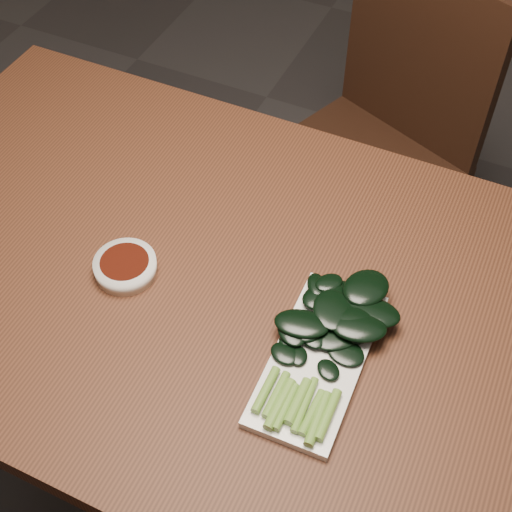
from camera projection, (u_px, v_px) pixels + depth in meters
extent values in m
plane|color=#312F2F|center=(247.00, 474.00, 1.71)|extent=(6.00, 6.00, 0.00)
cube|color=#472414|center=(243.00, 293.00, 1.15)|extent=(1.40, 0.80, 0.04)
cylinder|color=#472414|center=(76.00, 198.00, 1.81)|extent=(0.05, 0.05, 0.71)
cube|color=black|center=(356.00, 171.00, 1.76)|extent=(0.54, 0.54, 0.04)
cylinder|color=black|center=(255.00, 229.00, 1.94)|extent=(0.04, 0.04, 0.41)
cylinder|color=black|center=(351.00, 306.00, 1.77)|extent=(0.04, 0.04, 0.41)
cylinder|color=black|center=(343.00, 167.00, 2.09)|extent=(0.04, 0.04, 0.41)
cylinder|color=black|center=(439.00, 233.00, 1.93)|extent=(0.04, 0.04, 0.41)
cube|color=black|center=(421.00, 57.00, 1.66)|extent=(0.40, 0.18, 0.44)
cylinder|color=white|center=(125.00, 267.00, 1.14)|extent=(0.10, 0.10, 0.03)
cylinder|color=#3D0F05|center=(124.00, 262.00, 1.13)|extent=(0.08, 0.08, 0.00)
cube|color=white|center=(318.00, 359.00, 1.04)|extent=(0.14, 0.29, 0.01)
cylinder|color=olive|center=(266.00, 390.00, 0.99)|extent=(0.01, 0.07, 0.01)
cylinder|color=olive|center=(276.00, 395.00, 0.99)|extent=(0.01, 0.07, 0.01)
cylinder|color=olive|center=(280.00, 404.00, 0.98)|extent=(0.02, 0.08, 0.01)
cylinder|color=olive|center=(286.00, 407.00, 0.97)|extent=(0.01, 0.07, 0.01)
cylinder|color=olive|center=(298.00, 401.00, 0.98)|extent=(0.02, 0.07, 0.02)
cylinder|color=olive|center=(305.00, 405.00, 0.98)|extent=(0.02, 0.09, 0.01)
cylinder|color=olive|center=(312.00, 412.00, 0.97)|extent=(0.01, 0.07, 0.01)
cylinder|color=olive|center=(318.00, 419.00, 0.96)|extent=(0.02, 0.08, 0.01)
cylinder|color=olive|center=(328.00, 415.00, 0.97)|extent=(0.02, 0.08, 0.01)
ellipsoid|color=black|center=(292.00, 330.00, 1.05)|extent=(0.07, 0.07, 0.01)
ellipsoid|color=black|center=(306.00, 329.00, 1.05)|extent=(0.06, 0.06, 0.01)
ellipsoid|color=black|center=(338.00, 322.00, 1.05)|extent=(0.05, 0.04, 0.01)
ellipsoid|color=black|center=(302.00, 324.00, 1.05)|extent=(0.09, 0.07, 0.01)
ellipsoid|color=black|center=(329.00, 282.00, 1.09)|extent=(0.05, 0.06, 0.01)
ellipsoid|color=black|center=(333.00, 310.00, 1.06)|extent=(0.09, 0.09, 0.01)
ellipsoid|color=black|center=(337.00, 331.00, 1.05)|extent=(0.11, 0.11, 0.01)
ellipsoid|color=black|center=(371.00, 312.00, 1.06)|extent=(0.09, 0.07, 0.01)
ellipsoid|color=black|center=(366.00, 288.00, 1.08)|extent=(0.09, 0.10, 0.02)
ellipsoid|color=black|center=(317.00, 286.00, 1.10)|extent=(0.05, 0.06, 0.01)
ellipsoid|color=black|center=(345.00, 352.00, 1.03)|extent=(0.07, 0.06, 0.01)
ellipsoid|color=black|center=(329.00, 295.00, 1.09)|extent=(0.10, 0.10, 0.01)
ellipsoid|color=black|center=(355.00, 320.00, 1.05)|extent=(0.08, 0.07, 0.01)
ellipsoid|color=black|center=(359.00, 327.00, 1.04)|extent=(0.10, 0.08, 0.01)
ellipsoid|color=black|center=(345.00, 313.00, 1.07)|extent=(0.07, 0.07, 0.01)
ellipsoid|color=black|center=(338.00, 315.00, 1.07)|extent=(0.04, 0.04, 0.01)
ellipsoid|color=black|center=(362.00, 322.00, 1.06)|extent=(0.05, 0.08, 0.01)
ellipsoid|color=black|center=(311.00, 332.00, 1.05)|extent=(0.07, 0.07, 0.01)
ellipsoid|color=black|center=(332.00, 291.00, 1.09)|extent=(0.06, 0.06, 0.01)
ellipsoid|color=black|center=(348.00, 333.00, 1.05)|extent=(0.07, 0.06, 0.01)
ellipsoid|color=black|center=(285.00, 353.00, 1.03)|extent=(0.05, 0.05, 0.01)
ellipsoid|color=black|center=(328.00, 370.00, 1.01)|extent=(0.05, 0.05, 0.01)
ellipsoid|color=black|center=(293.00, 339.00, 1.04)|extent=(0.05, 0.06, 0.01)
ellipsoid|color=black|center=(299.00, 356.00, 1.03)|extent=(0.04, 0.04, 0.01)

